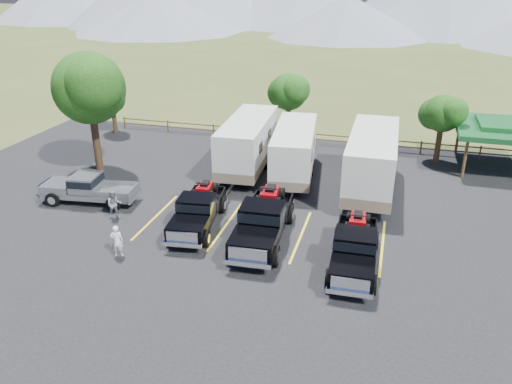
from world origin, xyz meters
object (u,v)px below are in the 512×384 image
(pickup_silver, at_px, (89,188))
(rig_left, at_px, (198,209))
(pavilion, at_px, (506,128))
(person_b, at_px, (114,204))
(trailer_right, at_px, (372,162))
(tree_big_nw, at_px, (89,88))
(rig_right, at_px, (355,247))
(trailer_center, at_px, (294,152))
(person_a, at_px, (117,241))
(rig_center, at_px, (263,220))
(trailer_left, at_px, (248,144))

(pickup_silver, bearing_deg, rig_left, 74.45)
(pavilion, relative_size, person_b, 3.82)
(pavilion, bearing_deg, rig_left, -140.77)
(pavilion, distance_m, trailer_right, 10.40)
(rig_left, height_order, pickup_silver, rig_left)
(tree_big_nw, height_order, pavilion, tree_big_nw)
(rig_right, relative_size, trailer_center, 0.63)
(tree_big_nw, xyz_separation_m, person_a, (6.71, -9.23, -4.77))
(rig_center, height_order, person_b, rig_center)
(tree_big_nw, relative_size, pickup_silver, 1.36)
(person_a, bearing_deg, rig_center, -170.21)
(tree_big_nw, height_order, pickup_silver, tree_big_nw)
(trailer_center, bearing_deg, rig_center, -95.19)
(rig_left, xyz_separation_m, person_a, (-2.48, -3.85, -0.14))
(trailer_right, bearing_deg, rig_right, -90.79)
(rig_center, height_order, trailer_left, trailer_left)
(pavilion, distance_m, person_a, 25.59)
(rig_center, xyz_separation_m, person_b, (-8.24, 0.04, -0.25))
(rig_left, bearing_deg, person_a, -129.75)
(trailer_center, xyz_separation_m, pickup_silver, (-10.44, -6.98, -0.83))
(trailer_center, xyz_separation_m, person_a, (-5.85, -11.84, -0.91))
(trailer_center, distance_m, pickup_silver, 12.58)
(pavilion, xyz_separation_m, rig_left, (-16.36, -13.36, -1.81))
(trailer_center, bearing_deg, trailer_right, -19.39)
(tree_big_nw, bearing_deg, person_b, -51.84)
(trailer_center, height_order, person_a, trailer_center)
(trailer_right, distance_m, person_a, 15.23)
(pavilion, height_order, trailer_left, trailer_left)
(rig_right, xyz_separation_m, pickup_silver, (-15.23, 2.69, -0.08))
(tree_big_nw, relative_size, rig_center, 1.16)
(rig_center, relative_size, trailer_left, 0.68)
(person_a, distance_m, person_b, 4.05)
(pavilion, distance_m, rig_center, 18.87)
(rig_right, xyz_separation_m, person_a, (-10.64, -2.18, -0.16))
(trailer_right, xyz_separation_m, person_b, (-12.87, -7.32, -1.08))
(tree_big_nw, height_order, rig_center, tree_big_nw)
(tree_big_nw, relative_size, person_a, 4.96)
(rig_left, relative_size, trailer_center, 0.64)
(rig_center, bearing_deg, rig_left, 169.65)
(rig_center, relative_size, person_a, 4.27)
(pickup_silver, height_order, person_b, pickup_silver)
(rig_right, height_order, person_b, rig_right)
(pickup_silver, bearing_deg, rig_right, 72.61)
(rig_center, distance_m, trailer_left, 9.53)
(pavilion, relative_size, rig_left, 1.03)
(rig_right, relative_size, trailer_right, 0.58)
(pickup_silver, bearing_deg, rig_center, 74.79)
(rig_right, bearing_deg, rig_center, 162.98)
(rig_left, relative_size, person_b, 3.69)
(trailer_right, xyz_separation_m, pickup_silver, (-15.31, -5.89, -1.02))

